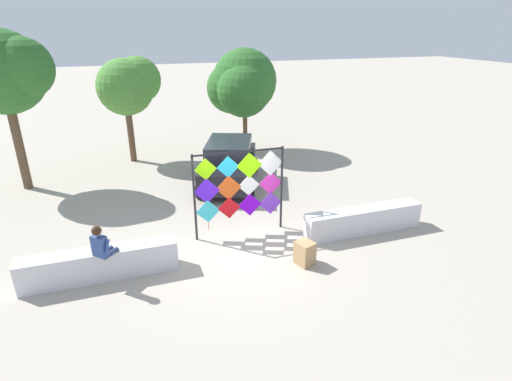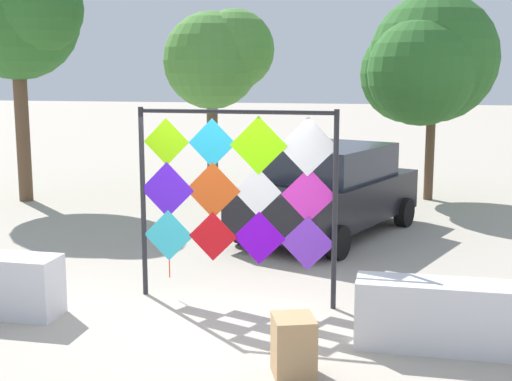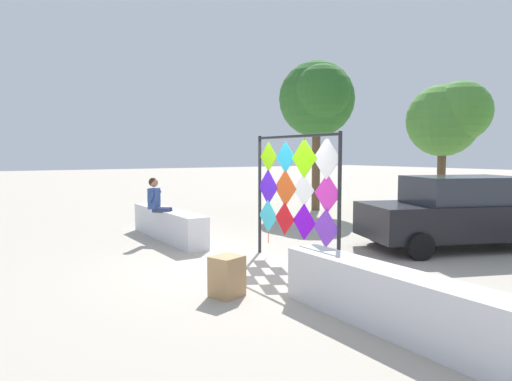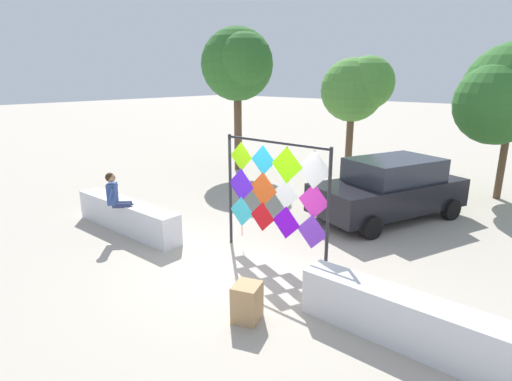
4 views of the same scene
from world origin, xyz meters
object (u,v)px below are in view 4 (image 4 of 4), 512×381
at_px(cardboard_box_large, 247,302).
at_px(parked_car, 390,188).
at_px(seated_vendor, 118,198).
at_px(kite_display_rack, 275,190).
at_px(tree_far_right, 236,62).
at_px(tree_broadleaf, 358,88).
at_px(tree_palm_like, 507,97).

bearing_deg(cardboard_box_large, parked_car, 92.81).
height_order(seated_vendor, parked_car, parked_car).
xyz_separation_m(kite_display_rack, cardboard_box_large, (1.13, -2.19, -1.25)).
height_order(kite_display_rack, tree_far_right, tree_far_right).
height_order(cardboard_box_large, tree_far_right, tree_far_right).
relative_size(tree_broadleaf, tree_far_right, 0.80).
distance_m(seated_vendor, parked_car, 7.29).
xyz_separation_m(seated_vendor, parked_car, (4.61, 5.65, -0.11)).
xyz_separation_m(cardboard_box_large, tree_far_right, (-7.86, 8.28, 4.12)).
xyz_separation_m(cardboard_box_large, tree_palm_like, (1.52, 10.54, 2.95)).
distance_m(seated_vendor, cardboard_box_large, 5.02).
relative_size(parked_car, tree_far_right, 0.82).
bearing_deg(tree_far_right, kite_display_rack, -42.14).
relative_size(seated_vendor, parked_car, 0.34).
bearing_deg(tree_broadleaf, seated_vendor, -97.49).
height_order(kite_display_rack, cardboard_box_large, kite_display_rack).
xyz_separation_m(seated_vendor, cardboard_box_large, (4.92, -0.75, -0.65)).
height_order(kite_display_rack, tree_palm_like, tree_palm_like).
xyz_separation_m(tree_broadleaf, tree_far_right, (-4.24, -2.38, 0.98)).
xyz_separation_m(parked_car, tree_broadleaf, (-3.30, 4.25, 2.59)).
bearing_deg(seated_vendor, parked_car, 50.83).
distance_m(kite_display_rack, tree_far_right, 9.52).
bearing_deg(tree_palm_like, parked_car, -113.97).
height_order(seated_vendor, tree_broadleaf, tree_broadleaf).
xyz_separation_m(kite_display_rack, tree_palm_like, (2.65, 8.35, 1.70)).
height_order(tree_palm_like, tree_far_right, tree_far_right).
xyz_separation_m(kite_display_rack, tree_far_right, (-6.73, 6.09, 2.87)).
distance_m(parked_car, tree_far_right, 8.55).
relative_size(seated_vendor, tree_palm_like, 0.33).
bearing_deg(cardboard_box_large, seated_vendor, 171.32).
relative_size(kite_display_rack, seated_vendor, 1.67).
distance_m(parked_car, tree_palm_like, 5.12).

